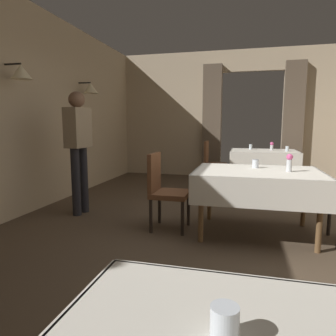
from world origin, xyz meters
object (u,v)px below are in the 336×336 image
object	(u,v)px
flower_vase_far	(272,146)
glass_far_b	(287,149)
glass_mid_b	(256,164)
chair_far_left	(212,161)
dining_table_mid	(257,179)
glass_far_c	(251,147)
glass_near_b	(225,323)
person_waiter_by_doorway	(78,142)
flower_vase_mid	(289,162)
chair_mid_left	(164,187)
dining_table_far	(264,155)

from	to	relation	value
flower_vase_far	glass_far_b	xyz separation A→B (m)	(0.27, -0.19, -0.04)
glass_mid_b	flower_vase_far	distance (m)	2.78
flower_vase_far	chair_far_left	bearing A→B (deg)	-171.49
dining_table_mid	glass_far_c	world-z (taller)	glass_far_c
glass_near_b	person_waiter_by_doorway	xyz separation A→B (m)	(-2.22, 3.14, 0.23)
glass_far_b	glass_mid_b	bearing A→B (deg)	-104.87
dining_table_mid	glass_far_c	distance (m)	3.06
glass_far_b	glass_far_c	size ratio (longest dim) A/B	0.94
chair_far_left	glass_far_b	distance (m)	1.50
flower_vase_mid	flower_vase_far	bearing A→B (deg)	88.93
glass_mid_b	glass_near_b	bearing A→B (deg)	-93.17
flower_vase_mid	flower_vase_far	xyz separation A→B (m)	(0.06, 2.98, -0.02)
chair_mid_left	glass_far_c	size ratio (longest dim) A/B	8.52
chair_far_left	flower_vase_far	bearing A→B (deg)	8.51
glass_far_c	flower_vase_mid	bearing A→B (deg)	-83.37
glass_near_b	glass_mid_b	size ratio (longest dim) A/B	0.83
flower_vase_far	chair_mid_left	bearing A→B (deg)	-115.92
glass_mid_b	glass_far_b	distance (m)	2.65
flower_vase_far	person_waiter_by_doorway	size ratio (longest dim) A/B	0.10
dining_table_mid	flower_vase_mid	bearing A→B (deg)	-4.99
glass_far_c	person_waiter_by_doorway	size ratio (longest dim) A/B	0.06
flower_vase_mid	glass_mid_b	size ratio (longest dim) A/B	1.97
glass_near_b	glass_mid_b	xyz separation A→B (m)	(0.17, 3.10, 0.01)
flower_vase_mid	glass_mid_b	distance (m)	0.42
dining_table_mid	chair_mid_left	xyz separation A→B (m)	(-1.09, -0.09, -0.14)
chair_mid_left	glass_near_b	distance (m)	2.97
dining_table_mid	chair_mid_left	bearing A→B (deg)	-175.15
chair_mid_left	chair_far_left	distance (m)	2.88
chair_far_left	flower_vase_mid	xyz separation A→B (m)	(1.14, -2.80, 0.34)
glass_near_b	person_waiter_by_doorway	size ratio (longest dim) A/B	0.05
glass_mid_b	flower_vase_far	xyz separation A→B (m)	(0.41, 2.75, 0.04)
glass_mid_b	dining_table_mid	bearing A→B (deg)	-84.72
dining_table_far	flower_vase_mid	bearing A→B (deg)	-88.00
glass_mid_b	person_waiter_by_doorway	world-z (taller)	person_waiter_by_doorway
glass_near_b	glass_far_c	xyz separation A→B (m)	(0.16, 5.97, 0.01)
chair_far_left	glass_mid_b	world-z (taller)	chair_far_left
flower_vase_mid	dining_table_mid	bearing A→B (deg)	175.01
glass_far_b	glass_far_c	distance (m)	0.75
dining_table_mid	chair_mid_left	distance (m)	1.10
dining_table_far	person_waiter_by_doorway	size ratio (longest dim) A/B	0.76
dining_table_mid	glass_near_b	xyz separation A→B (m)	(-0.19, -2.90, 0.14)
glass_mid_b	flower_vase_far	size ratio (longest dim) A/B	0.60
chair_far_left	flower_vase_far	world-z (taller)	chair_far_left
dining_table_far	flower_vase_mid	xyz separation A→B (m)	(0.10, -2.87, 0.19)
person_waiter_by_doorway	flower_vase_far	bearing A→B (deg)	44.16
chair_far_left	flower_vase_mid	distance (m)	3.04
glass_far_c	person_waiter_by_doorway	distance (m)	3.71
glass_far_c	glass_near_b	bearing A→B (deg)	-91.57
chair_far_left	glass_far_c	xyz separation A→B (m)	(0.78, 0.29, 0.29)
glass_far_b	dining_table_mid	bearing A→B (deg)	-103.47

